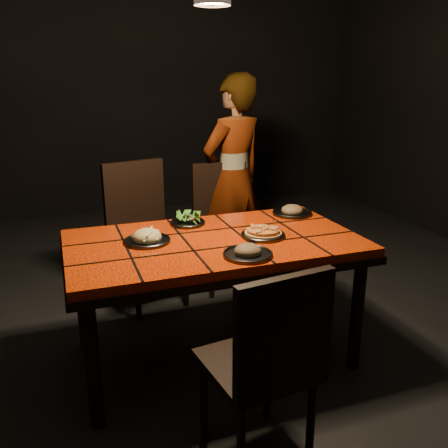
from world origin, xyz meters
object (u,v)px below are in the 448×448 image
object	(u,v)px
chair_far_left	(142,224)
plate_pasta	(147,238)
plate_pizza	(263,234)
chair_far_right	(223,217)
diner	(233,179)
dining_table	(214,252)
chair_near	(268,358)

from	to	relation	value
chair_far_left	plate_pasta	xyz separation A→B (m)	(-0.12, -0.87, 0.18)
plate_pizza	chair_far_right	bearing A→B (deg)	82.23
plate_pizza	plate_pasta	distance (m)	0.65
diner	plate_pasta	xyz separation A→B (m)	(-0.92, -1.10, -0.05)
dining_table	chair_far_left	world-z (taller)	chair_far_left
chair_far_right	plate_pasta	bearing A→B (deg)	-127.23
dining_table	chair_near	xyz separation A→B (m)	(-0.06, -0.87, -0.14)
dining_table	diner	size ratio (longest dim) A/B	0.98
chair_near	plate_pizza	world-z (taller)	chair_near
dining_table	chair_far_right	xyz separation A→B (m)	(0.42, 1.03, -0.12)
plate_pasta	diner	bearing A→B (deg)	50.05
chair_near	plate_pasta	world-z (taller)	chair_near
chair_far_right	plate_pasta	world-z (taller)	chair_far_right
chair_near	chair_far_right	distance (m)	1.95
diner	chair_far_right	bearing A→B (deg)	22.03
chair_far_left	chair_far_right	world-z (taller)	chair_far_left
chair_near	chair_far_left	bearing A→B (deg)	-92.02
dining_table	chair_far_right	bearing A→B (deg)	67.72
diner	plate_pizza	size ratio (longest dim) A/B	5.61
chair_near	chair_far_left	size ratio (longest dim) A/B	0.90
chair_far_left	plate_pasta	world-z (taller)	chair_far_left
diner	plate_pasta	distance (m)	1.43
chair_near	diner	distance (m)	2.14
chair_near	chair_far_left	distance (m)	1.81
plate_pasta	chair_far_right	bearing A→B (deg)	50.89
chair_far_right	plate_pizza	distance (m)	1.11
chair_far_left	chair_far_right	xyz separation A→B (m)	(0.66, 0.09, -0.04)
plate_pizza	plate_pasta	bearing A→B (deg)	169.03
chair_near	chair_far_right	xyz separation A→B (m)	(0.48, 1.89, 0.02)
plate_pizza	plate_pasta	xyz separation A→B (m)	(-0.63, 0.12, 0.00)
chair_near	diner	bearing A→B (deg)	-114.59
chair_far_left	chair_far_right	distance (m)	0.67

